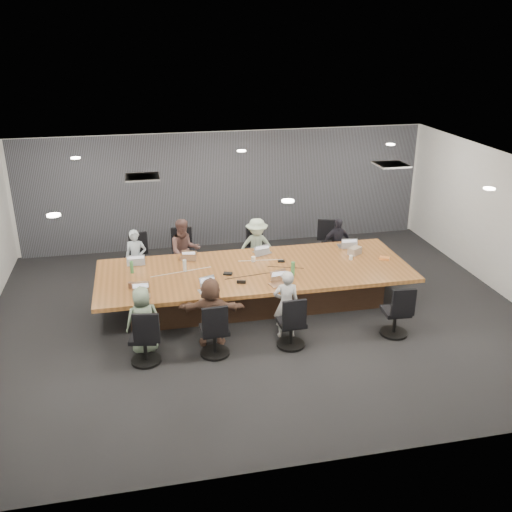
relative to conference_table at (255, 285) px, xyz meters
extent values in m
cube|color=black|center=(0.00, -0.50, -0.40)|extent=(10.00, 8.00, 0.00)
cube|color=white|center=(0.00, -0.50, 2.40)|extent=(10.00, 8.00, 0.00)
cube|color=silver|center=(0.00, 3.50, 1.00)|extent=(10.00, 0.00, 2.80)
cube|color=silver|center=(0.00, -4.50, 1.00)|extent=(10.00, 0.00, 2.80)
cube|color=silver|center=(5.00, -0.50, 1.00)|extent=(0.00, 8.00, 2.80)
cube|color=#4C4D57|center=(0.00, 3.42, 1.00)|extent=(9.80, 0.04, 2.80)
cube|color=#3B2519|center=(0.00, 0.00, -0.07)|extent=(4.80, 1.40, 0.66)
cube|color=#975E2D|center=(0.00, 0.00, 0.30)|extent=(6.00, 2.20, 0.08)
imported|color=#A7B7C5|center=(-2.24, 1.35, 0.21)|extent=(0.48, 0.35, 1.22)
cube|color=#B2B2B7|center=(-2.24, 0.80, 0.35)|extent=(0.35, 0.25, 0.02)
imported|color=brown|center=(-1.23, 1.35, 0.29)|extent=(0.73, 0.60, 1.39)
cube|color=#8C6647|center=(-1.23, 0.80, 0.35)|extent=(0.33, 0.26, 0.02)
imported|color=#A6BEA5|center=(0.32, 1.35, 0.25)|extent=(0.87, 0.54, 1.30)
cube|color=#B2B2B7|center=(0.32, 0.80, 0.35)|extent=(0.39, 0.31, 0.02)
imported|color=black|center=(2.14, 1.35, 0.19)|extent=(0.71, 0.35, 1.18)
cube|color=#B2B2B7|center=(2.14, 0.80, 0.35)|extent=(0.36, 0.27, 0.02)
imported|color=gray|center=(-2.17, -1.35, 0.18)|extent=(0.63, 0.47, 1.17)
cube|color=#8C6647|center=(-2.17, -0.80, 0.35)|extent=(0.31, 0.22, 0.02)
imported|color=brown|center=(-1.04, -1.35, 0.21)|extent=(1.18, 0.58, 1.22)
cube|color=#B2B2B7|center=(-1.04, -0.80, 0.35)|extent=(0.32, 0.25, 0.02)
imported|color=#B6B6B6|center=(0.27, -1.35, 0.22)|extent=(0.48, 0.34, 1.25)
cube|color=#8C6647|center=(0.27, -0.80, 0.35)|extent=(0.36, 0.28, 0.02)
cylinder|color=#428548|center=(-2.32, 0.30, 0.46)|extent=(0.08, 0.08, 0.24)
cylinder|color=#428548|center=(0.64, -0.43, 0.47)|extent=(0.09, 0.09, 0.26)
cylinder|color=silver|center=(-1.33, 0.17, 0.46)|extent=(0.07, 0.07, 0.24)
cylinder|color=white|center=(0.05, 0.37, 0.39)|extent=(0.10, 0.10, 0.10)
cylinder|color=white|center=(1.98, 0.06, 0.38)|extent=(0.09, 0.09, 0.09)
cylinder|color=brown|center=(-2.35, -0.38, 0.40)|extent=(0.10, 0.10, 0.11)
cube|color=black|center=(-0.55, -0.15, 0.36)|extent=(0.19, 0.16, 0.03)
cube|color=black|center=(0.59, 0.25, 0.35)|extent=(0.15, 0.11, 0.03)
cube|color=black|center=(-0.38, -0.60, 0.37)|extent=(0.17, 0.09, 0.06)
cube|color=tan|center=(2.16, 0.33, 0.41)|extent=(0.32, 0.30, 0.15)
cube|color=orange|center=(2.65, -0.05, 0.36)|extent=(0.23, 0.21, 0.04)
camera|label=1|loc=(-2.07, -9.87, 4.68)|focal=40.00mm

